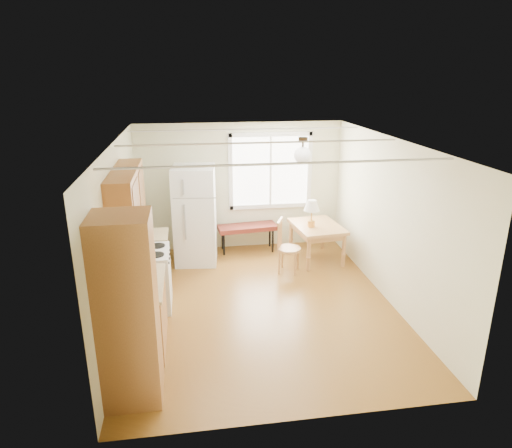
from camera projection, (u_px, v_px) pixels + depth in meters
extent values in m
cube|color=brown|center=(260.00, 304.00, 7.05)|extent=(4.60, 5.60, 0.12)
cube|color=white|center=(261.00, 142.00, 6.25)|extent=(4.60, 5.60, 0.12)
cube|color=beige|center=(240.00, 187.00, 8.99)|extent=(4.60, 0.10, 2.50)
cube|color=beige|center=(303.00, 313.00, 4.31)|extent=(4.60, 0.10, 2.50)
cube|color=beige|center=(119.00, 235.00, 6.36)|extent=(0.10, 5.60, 2.50)
cube|color=beige|center=(390.00, 221.00, 6.94)|extent=(0.10, 5.60, 2.50)
cube|color=brown|center=(128.00, 311.00, 4.74)|extent=(0.60, 0.60, 2.10)
cube|color=brown|center=(141.00, 315.00, 5.87)|extent=(0.60, 1.10, 0.86)
cube|color=tan|center=(139.00, 284.00, 5.73)|extent=(0.62, 1.14, 0.04)
cube|color=white|center=(148.00, 279.00, 6.85)|extent=(0.65, 0.76, 0.90)
cube|color=brown|center=(150.00, 261.00, 7.56)|extent=(0.60, 0.60, 0.86)
cube|color=brown|center=(126.00, 195.00, 6.06)|extent=(0.33, 1.60, 0.70)
cube|color=white|center=(270.00, 171.00, 8.97)|extent=(1.50, 0.02, 1.35)
cylinder|color=#322416|center=(303.00, 139.00, 6.74)|extent=(0.14, 0.14, 0.06)
cylinder|color=#322416|center=(303.00, 146.00, 6.77)|extent=(0.03, 0.03, 0.16)
sphere|color=white|center=(303.00, 155.00, 6.82)|extent=(0.26, 0.26, 0.26)
cube|color=white|center=(195.00, 215.00, 8.36)|extent=(0.82, 0.82, 1.81)
cube|color=gray|center=(194.00, 198.00, 7.87)|extent=(0.75, 0.02, 0.02)
cube|color=gray|center=(184.00, 212.00, 7.91)|extent=(0.03, 0.03, 1.09)
cube|color=#571B14|center=(247.00, 227.00, 8.99)|extent=(1.19, 0.55, 0.09)
cylinder|color=black|center=(224.00, 244.00, 8.85)|extent=(0.04, 0.04, 0.44)
cylinder|color=black|center=(273.00, 242.00, 8.99)|extent=(0.04, 0.04, 0.44)
cylinder|color=black|center=(223.00, 239.00, 9.16)|extent=(0.04, 0.04, 0.44)
cylinder|color=black|center=(270.00, 236.00, 9.29)|extent=(0.04, 0.04, 0.44)
cube|color=#A87340|center=(317.00, 226.00, 8.53)|extent=(0.94, 1.18, 0.06)
cube|color=#A87340|center=(317.00, 230.00, 8.56)|extent=(0.83, 1.07, 0.10)
cylinder|color=#A87340|center=(309.00, 255.00, 8.12)|extent=(0.07, 0.07, 0.63)
cylinder|color=#A87340|center=(344.00, 251.00, 8.29)|extent=(0.07, 0.07, 0.63)
cylinder|color=#A87340|center=(291.00, 237.00, 8.99)|extent=(0.07, 0.07, 0.63)
cylinder|color=#A87340|center=(323.00, 234.00, 9.16)|extent=(0.07, 0.07, 0.63)
cylinder|color=#A87340|center=(289.00, 249.00, 8.06)|extent=(0.42, 0.42, 0.05)
cylinder|color=#A87340|center=(279.00, 262.00, 8.04)|extent=(0.04, 0.04, 0.43)
cylinder|color=#A87340|center=(295.00, 264.00, 7.97)|extent=(0.04, 0.04, 0.43)
cylinder|color=#A87340|center=(282.00, 256.00, 8.30)|extent=(0.04, 0.04, 0.43)
cylinder|color=#A87340|center=(298.00, 258.00, 8.23)|extent=(0.04, 0.04, 0.43)
cylinder|color=gold|center=(311.00, 224.00, 8.41)|extent=(0.14, 0.14, 0.12)
cylinder|color=gold|center=(311.00, 216.00, 8.36)|extent=(0.02, 0.02, 0.20)
cone|color=white|center=(312.00, 205.00, 8.30)|extent=(0.29, 0.29, 0.20)
cube|color=black|center=(134.00, 287.00, 5.50)|extent=(0.25, 0.28, 0.09)
cube|color=black|center=(132.00, 276.00, 5.34)|extent=(0.20, 0.11, 0.30)
cylinder|color=black|center=(134.00, 277.00, 5.51)|extent=(0.15, 0.15, 0.13)
cylinder|color=#B8280D|center=(129.00, 272.00, 5.81)|extent=(0.12, 0.12, 0.17)
sphere|color=#B8280D|center=(128.00, 264.00, 5.77)|extent=(0.06, 0.06, 0.06)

